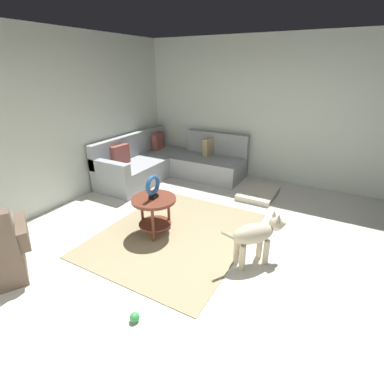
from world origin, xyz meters
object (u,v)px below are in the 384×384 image
object	(u,v)px
side_table	(154,206)
dog_toy_ball	(135,317)
sectional_couch	(169,164)
dog_bed_mat	(258,193)
dog	(256,235)
torus_sculpture	(153,186)

from	to	relation	value
side_table	dog_toy_ball	world-z (taller)	side_table
side_table	sectional_couch	bearing A→B (deg)	28.42
side_table	dog_bed_mat	size ratio (longest dim) A/B	0.75
sectional_couch	side_table	size ratio (longest dim) A/B	3.75
dog	side_table	bearing A→B (deg)	-137.38
torus_sculpture	dog_toy_ball	bearing A→B (deg)	-151.40
sectional_couch	dog_toy_ball	distance (m)	3.74
sectional_couch	dog	distance (m)	3.12
sectional_couch	dog_bed_mat	distance (m)	1.95
dog_bed_mat	dog	size ratio (longest dim) A/B	1.19
sectional_couch	torus_sculpture	distance (m)	2.26
dog	dog_toy_ball	bearing A→B (deg)	-75.51
dog_bed_mat	dog	bearing A→B (deg)	-164.46
dog_bed_mat	dog	xyz separation A→B (m)	(-1.90, -0.53, 0.33)
sectional_couch	side_table	bearing A→B (deg)	-151.58
sectional_couch	side_table	distance (m)	2.22
dog	dog_toy_ball	size ratio (longest dim) A/B	7.40
torus_sculpture	dog	distance (m)	1.45
dog_bed_mat	dog	distance (m)	2.00
side_table	torus_sculpture	xyz separation A→B (m)	(-0.00, -0.00, 0.29)
side_table	dog_toy_ball	size ratio (longest dim) A/B	6.59
sectional_couch	dog_toy_ball	size ratio (longest dim) A/B	24.70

